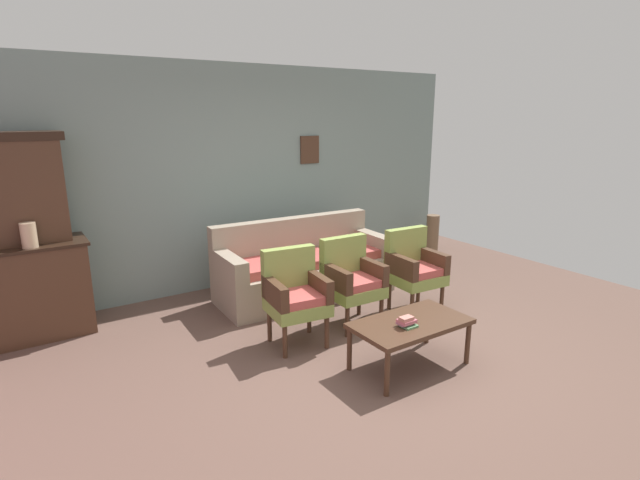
{
  "coord_description": "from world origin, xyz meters",
  "views": [
    {
      "loc": [
        -2.61,
        -2.96,
        2.12
      ],
      "look_at": [
        0.08,
        1.1,
        0.85
      ],
      "focal_mm": 27.4,
      "sensor_mm": 36.0,
      "label": 1
    }
  ],
  "objects_px": {
    "armchair_row_middle": "(414,267)",
    "floor_vase_by_wall": "(432,235)",
    "book_stack_on_table": "(407,322)",
    "side_cabinet": "(26,292)",
    "armchair_by_doorway": "(295,293)",
    "vase_on_cabinet": "(29,235)",
    "armchair_near_couch_end": "(351,278)",
    "coffee_table": "(410,326)",
    "floral_couch": "(304,269)"
  },
  "relations": [
    {
      "from": "floral_couch",
      "to": "book_stack_on_table",
      "type": "height_order",
      "value": "floral_couch"
    },
    {
      "from": "armchair_by_doorway",
      "to": "coffee_table",
      "type": "relative_size",
      "value": 0.9
    },
    {
      "from": "vase_on_cabinet",
      "to": "book_stack_on_table",
      "type": "height_order",
      "value": "vase_on_cabinet"
    },
    {
      "from": "vase_on_cabinet",
      "to": "floral_couch",
      "type": "height_order",
      "value": "vase_on_cabinet"
    },
    {
      "from": "vase_on_cabinet",
      "to": "floor_vase_by_wall",
      "type": "relative_size",
      "value": 0.38
    },
    {
      "from": "book_stack_on_table",
      "to": "side_cabinet",
      "type": "bearing_deg",
      "value": 135.49
    },
    {
      "from": "coffee_table",
      "to": "floor_vase_by_wall",
      "type": "distance_m",
      "value": 3.6
    },
    {
      "from": "armchair_by_doorway",
      "to": "book_stack_on_table",
      "type": "distance_m",
      "value": 1.1
    },
    {
      "from": "side_cabinet",
      "to": "book_stack_on_table",
      "type": "distance_m",
      "value": 3.6
    },
    {
      "from": "vase_on_cabinet",
      "to": "armchair_by_doorway",
      "type": "distance_m",
      "value": 2.48
    },
    {
      "from": "side_cabinet",
      "to": "vase_on_cabinet",
      "type": "distance_m",
      "value": 0.61
    },
    {
      "from": "vase_on_cabinet",
      "to": "floor_vase_by_wall",
      "type": "height_order",
      "value": "vase_on_cabinet"
    },
    {
      "from": "side_cabinet",
      "to": "floral_couch",
      "type": "height_order",
      "value": "side_cabinet"
    },
    {
      "from": "side_cabinet",
      "to": "armchair_row_middle",
      "type": "bearing_deg",
      "value": -23.38
    },
    {
      "from": "side_cabinet",
      "to": "book_stack_on_table",
      "type": "xyz_separation_m",
      "value": [
        2.56,
        -2.52,
        -0.0
      ]
    },
    {
      "from": "armchair_by_doorway",
      "to": "floor_vase_by_wall",
      "type": "xyz_separation_m",
      "value": [
        3.3,
        1.43,
        -0.19
      ]
    },
    {
      "from": "vase_on_cabinet",
      "to": "armchair_by_doorway",
      "type": "bearing_deg",
      "value": -34.11
    },
    {
      "from": "armchair_near_couch_end",
      "to": "book_stack_on_table",
      "type": "height_order",
      "value": "armchair_near_couch_end"
    },
    {
      "from": "armchair_near_couch_end",
      "to": "book_stack_on_table",
      "type": "relative_size",
      "value": 6.39
    },
    {
      "from": "armchair_by_doorway",
      "to": "coffee_table",
      "type": "xyz_separation_m",
      "value": [
        0.58,
        -0.93,
        -0.12
      ]
    },
    {
      "from": "armchair_near_couch_end",
      "to": "floor_vase_by_wall",
      "type": "xyz_separation_m",
      "value": [
        2.6,
        1.37,
        -0.19
      ]
    },
    {
      "from": "armchair_row_middle",
      "to": "coffee_table",
      "type": "xyz_separation_m",
      "value": [
        -0.92,
        -0.91,
        -0.12
      ]
    },
    {
      "from": "floral_couch",
      "to": "coffee_table",
      "type": "height_order",
      "value": "floral_couch"
    },
    {
      "from": "vase_on_cabinet",
      "to": "armchair_row_middle",
      "type": "height_order",
      "value": "vase_on_cabinet"
    },
    {
      "from": "side_cabinet",
      "to": "armchair_by_doorway",
      "type": "relative_size",
      "value": 1.28
    },
    {
      "from": "coffee_table",
      "to": "book_stack_on_table",
      "type": "height_order",
      "value": "book_stack_on_table"
    },
    {
      "from": "floral_couch",
      "to": "vase_on_cabinet",
      "type": "bearing_deg",
      "value": 173.16
    },
    {
      "from": "armchair_near_couch_end",
      "to": "coffee_table",
      "type": "height_order",
      "value": "armchair_near_couch_end"
    },
    {
      "from": "armchair_row_middle",
      "to": "floor_vase_by_wall",
      "type": "distance_m",
      "value": 2.32
    },
    {
      "from": "armchair_row_middle",
      "to": "coffee_table",
      "type": "height_order",
      "value": "armchair_row_middle"
    },
    {
      "from": "armchair_near_couch_end",
      "to": "floor_vase_by_wall",
      "type": "relative_size",
      "value": 1.46
    },
    {
      "from": "coffee_table",
      "to": "armchair_by_doorway",
      "type": "bearing_deg",
      "value": 121.66
    },
    {
      "from": "side_cabinet",
      "to": "floor_vase_by_wall",
      "type": "bearing_deg",
      "value": -1.06
    },
    {
      "from": "side_cabinet",
      "to": "book_stack_on_table",
      "type": "height_order",
      "value": "side_cabinet"
    },
    {
      "from": "coffee_table",
      "to": "book_stack_on_table",
      "type": "relative_size",
      "value": 7.1
    },
    {
      "from": "side_cabinet",
      "to": "floral_couch",
      "type": "xyz_separation_m",
      "value": [
        2.81,
        -0.5,
        -0.14
      ]
    },
    {
      "from": "side_cabinet",
      "to": "floral_couch",
      "type": "bearing_deg",
      "value": -10.06
    },
    {
      "from": "vase_on_cabinet",
      "to": "coffee_table",
      "type": "distance_m",
      "value": 3.51
    },
    {
      "from": "armchair_by_doorway",
      "to": "armchair_row_middle",
      "type": "distance_m",
      "value": 1.49
    },
    {
      "from": "armchair_by_doorway",
      "to": "armchair_row_middle",
      "type": "height_order",
      "value": "same"
    },
    {
      "from": "armchair_near_couch_end",
      "to": "coffee_table",
      "type": "bearing_deg",
      "value": -96.93
    },
    {
      "from": "book_stack_on_table",
      "to": "floor_vase_by_wall",
      "type": "height_order",
      "value": "floor_vase_by_wall"
    },
    {
      "from": "vase_on_cabinet",
      "to": "armchair_row_middle",
      "type": "distance_m",
      "value": 3.79
    },
    {
      "from": "floral_couch",
      "to": "armchair_by_doorway",
      "type": "xyz_separation_m",
      "value": [
        -0.72,
        -1.03,
        0.17
      ]
    },
    {
      "from": "floral_couch",
      "to": "side_cabinet",
      "type": "bearing_deg",
      "value": 169.94
    },
    {
      "from": "armchair_by_doorway",
      "to": "floor_vase_by_wall",
      "type": "relative_size",
      "value": 1.46
    },
    {
      "from": "armchair_near_couch_end",
      "to": "floor_vase_by_wall",
      "type": "height_order",
      "value": "armchair_near_couch_end"
    },
    {
      "from": "vase_on_cabinet",
      "to": "armchair_near_couch_end",
      "type": "xyz_separation_m",
      "value": [
        2.7,
        -1.3,
        -0.55
      ]
    },
    {
      "from": "vase_on_cabinet",
      "to": "book_stack_on_table",
      "type": "distance_m",
      "value": 3.46
    },
    {
      "from": "armchair_by_doorway",
      "to": "book_stack_on_table",
      "type": "bearing_deg",
      "value": -64.5
    }
  ]
}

